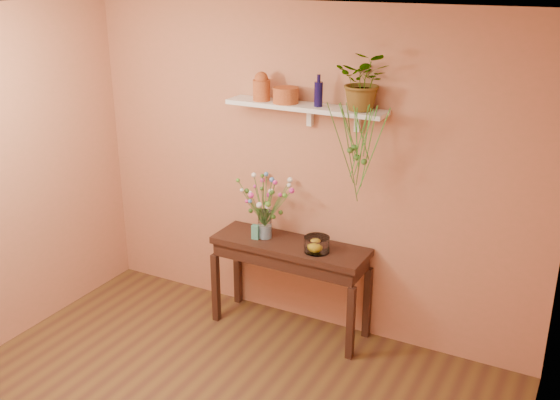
{
  "coord_description": "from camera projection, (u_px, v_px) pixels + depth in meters",
  "views": [
    {
      "loc": [
        2.17,
        -2.57,
        2.97
      ],
      "look_at": [
        0.0,
        1.55,
        1.25
      ],
      "focal_mm": 41.42,
      "sensor_mm": 36.0,
      "label": 1
    }
  ],
  "objects": [
    {
      "name": "terracotta_jug",
      "position": [
        261.0,
        87.0,
        5.07
      ],
      "size": [
        0.15,
        0.15,
        0.23
      ],
      "color": "#B35A29",
      "rests_on": "wall_shelf"
    },
    {
      "name": "carton",
      "position": [
        256.0,
        232.0,
        5.37
      ],
      "size": [
        0.07,
        0.05,
        0.12
      ],
      "primitive_type": "cube",
      "rotation": [
        0.0,
        0.0,
        0.11
      ],
      "color": "#316C7D",
      "rests_on": "sideboard"
    },
    {
      "name": "spider_plant",
      "position": [
        364.0,
        81.0,
        4.71
      ],
      "size": [
        0.43,
        0.38,
        0.43
      ],
      "primitive_type": "imported",
      "rotation": [
        0.0,
        0.0,
        0.12
      ],
      "color": "#356321",
      "rests_on": "wall_shelf"
    },
    {
      "name": "wall_shelf",
      "position": [
        307.0,
        108.0,
        4.97
      ],
      "size": [
        1.3,
        0.24,
        0.19
      ],
      "color": "white",
      "rests_on": "room"
    },
    {
      "name": "terracotta_pot",
      "position": [
        286.0,
        95.0,
        5.0
      ],
      "size": [
        0.24,
        0.24,
        0.12
      ],
      "primitive_type": "cylinder",
      "rotation": [
        0.0,
        0.0,
        -0.2
      ],
      "color": "#B35A29",
      "rests_on": "wall_shelf"
    },
    {
      "name": "blue_bottle",
      "position": [
        318.0,
        94.0,
        4.87
      ],
      "size": [
        0.08,
        0.08,
        0.24
      ],
      "color": "#100A38",
      "rests_on": "wall_shelf"
    },
    {
      "name": "plant_fronds",
      "position": [
        357.0,
        148.0,
        4.72
      ],
      "size": [
        0.48,
        0.25,
        0.76
      ],
      "color": "#356321",
      "rests_on": "wall_shelf"
    },
    {
      "name": "glass_vase",
      "position": [
        265.0,
        226.0,
        5.38
      ],
      "size": [
        0.12,
        0.12,
        0.24
      ],
      "color": "white",
      "rests_on": "sideboard"
    },
    {
      "name": "sideboard",
      "position": [
        290.0,
        256.0,
        5.35
      ],
      "size": [
        1.31,
        0.42,
        0.8
      ],
      "color": "#341D15",
      "rests_on": "ground"
    },
    {
      "name": "bouquet",
      "position": [
        266.0,
        196.0,
        5.28
      ],
      "size": [
        0.49,
        0.39,
        0.45
      ],
      "color": "#386B28",
      "rests_on": "glass_vase"
    },
    {
      "name": "lemon",
      "position": [
        315.0,
        247.0,
        5.13
      ],
      "size": [
        0.08,
        0.08,
        0.08
      ],
      "primitive_type": "sphere",
      "color": "yellow",
      "rests_on": "glass_bowl"
    },
    {
      "name": "room",
      "position": [
        152.0,
        267.0,
        3.64
      ],
      "size": [
        4.04,
        4.04,
        2.7
      ],
      "color": "brown",
      "rests_on": "ground"
    },
    {
      "name": "glass_bowl",
      "position": [
        317.0,
        245.0,
        5.13
      ],
      "size": [
        0.21,
        0.21,
        0.12
      ],
      "color": "white",
      "rests_on": "sideboard"
    }
  ]
}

